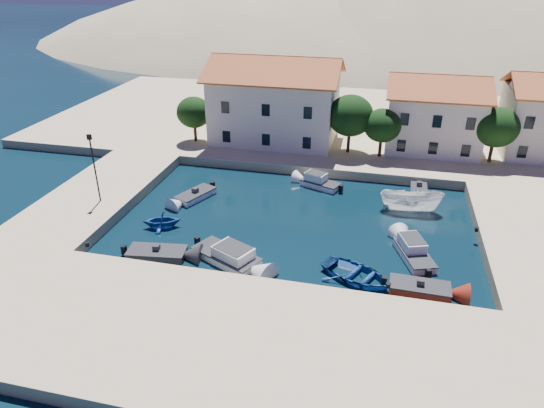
{
  "coord_description": "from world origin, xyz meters",
  "views": [
    {
      "loc": [
        6.53,
        -26.36,
        20.47
      ],
      "look_at": [
        -1.86,
        8.99,
        2.0
      ],
      "focal_mm": 32.0,
      "sensor_mm": 36.0,
      "label": 1
    }
  ],
  "objects": [
    {
      "name": "ground",
      "position": [
        0.0,
        0.0,
        0.0
      ],
      "size": [
        400.0,
        400.0,
        0.0
      ],
      "primitive_type": "plane",
      "color": "black",
      "rests_on": "ground"
    },
    {
      "name": "quay_south",
      "position": [
        0.0,
        -6.0,
        0.5
      ],
      "size": [
        52.0,
        12.0,
        1.0
      ],
      "primitive_type": "cube",
      "color": "#D0B68E",
      "rests_on": "ground"
    },
    {
      "name": "quay_west",
      "position": [
        -19.0,
        10.0,
        0.5
      ],
      "size": [
        8.0,
        20.0,
        1.0
      ],
      "primitive_type": "cube",
      "color": "#D0B68E",
      "rests_on": "ground"
    },
    {
      "name": "quay_north",
      "position": [
        2.0,
        38.0,
        0.5
      ],
      "size": [
        80.0,
        36.0,
        1.0
      ],
      "primitive_type": "cube",
      "color": "#D0B68E",
      "rests_on": "ground"
    },
    {
      "name": "hills",
      "position": [
        20.64,
        123.62,
        -23.4
      ],
      "size": [
        254.0,
        176.0,
        99.0
      ],
      "color": "tan",
      "rests_on": "ground"
    },
    {
      "name": "building_left",
      "position": [
        -6.0,
        28.0,
        5.94
      ],
      "size": [
        14.7,
        9.45,
        9.7
      ],
      "color": "white",
      "rests_on": "quay_north"
    },
    {
      "name": "building_mid",
      "position": [
        12.0,
        29.0,
        5.22
      ],
      "size": [
        10.5,
        8.4,
        8.3
      ],
      "color": "white",
      "rests_on": "quay_north"
    },
    {
      "name": "trees",
      "position": [
        4.51,
        25.46,
        4.84
      ],
      "size": [
        37.3,
        5.3,
        6.45
      ],
      "color": "#382314",
      "rests_on": "quay_north"
    },
    {
      "name": "lamppost",
      "position": [
        -17.5,
        8.0,
        4.75
      ],
      "size": [
        0.35,
        0.25,
        6.22
      ],
      "color": "black",
      "rests_on": "quay_west"
    },
    {
      "name": "bollards",
      "position": [
        2.8,
        3.87,
        1.15
      ],
      "size": [
        29.36,
        9.56,
        0.3
      ],
      "color": "black",
      "rests_on": "ground"
    },
    {
      "name": "motorboat_grey_sw",
      "position": [
        -9.28,
        2.1,
        0.29
      ],
      "size": [
        4.66,
        2.55,
        1.25
      ],
      "rotation": [
        0.0,
        0.0,
        0.14
      ],
      "color": "#2E2E32",
      "rests_on": "ground"
    },
    {
      "name": "cabin_cruiser_south",
      "position": [
        -3.97,
        2.88,
        0.48
      ],
      "size": [
        5.88,
        4.44,
        1.6
      ],
      "rotation": [
        0.0,
        0.0,
        -0.45
      ],
      "color": "white",
      "rests_on": "ground"
    },
    {
      "name": "rowboat_south",
      "position": [
        5.84,
        2.71,
        0.0
      ],
      "size": [
        6.36,
        5.64,
        1.09
      ],
      "primitive_type": "imported",
      "rotation": [
        0.0,
        0.0,
        1.13
      ],
      "color": "#1A4790",
      "rests_on": "ground"
    },
    {
      "name": "motorboat_red_se",
      "position": [
        10.16,
        2.18,
        0.29
      ],
      "size": [
        4.12,
        1.93,
        1.25
      ],
      "rotation": [
        0.0,
        0.0,
        -0.03
      ],
      "color": "maroon",
      "rests_on": "ground"
    },
    {
      "name": "cabin_cruiser_east",
      "position": [
        9.87,
        6.39,
        0.48
      ],
      "size": [
        3.3,
        4.93,
        1.6
      ],
      "rotation": [
        0.0,
        0.0,
        1.92
      ],
      "color": "white",
      "rests_on": "ground"
    },
    {
      "name": "boat_east",
      "position": [
        9.73,
        14.39,
        0.0
      ],
      "size": [
        5.65,
        2.38,
        2.14
      ],
      "primitive_type": "imported",
      "rotation": [
        0.0,
        0.0,
        1.63
      ],
      "color": "white",
      "rests_on": "ground"
    },
    {
      "name": "motorboat_white_ne",
      "position": [
        10.61,
        18.82,
        0.3
      ],
      "size": [
        1.54,
        3.29,
        1.25
      ],
      "rotation": [
        0.0,
        0.0,
        1.57
      ],
      "color": "white",
      "rests_on": "ground"
    },
    {
      "name": "rowboat_west",
      "position": [
        -10.87,
        6.45,
        0.0
      ],
      "size": [
        3.91,
        3.65,
        1.66
      ],
      "primitive_type": "imported",
      "rotation": [
        0.0,
        0.0,
        -1.22
      ],
      "color": "#1A4790",
      "rests_on": "ground"
    },
    {
      "name": "motorboat_white_west",
      "position": [
        -10.17,
        12.38,
        0.29
      ],
      "size": [
        3.25,
        4.44,
        1.25
      ],
      "rotation": [
        0.0,
        0.0,
        -1.98
      ],
      "color": "white",
      "rests_on": "ground"
    },
    {
      "name": "cabin_cruiser_north",
      "position": [
        1.06,
        17.59,
        0.48
      ],
      "size": [
        4.24,
        2.98,
        1.6
      ],
      "rotation": [
        0.0,
        0.0,
        2.76
      ],
      "color": "white",
      "rests_on": "ground"
    }
  ]
}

